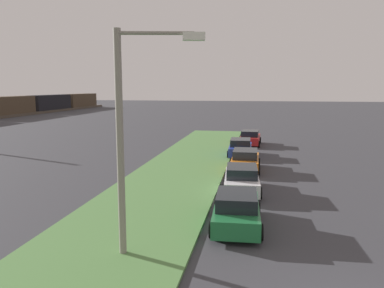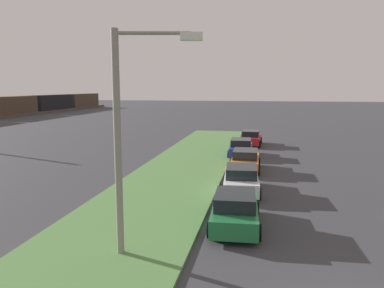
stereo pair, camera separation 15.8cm
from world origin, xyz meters
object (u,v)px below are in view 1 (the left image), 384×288
parked_car_blue (240,148)px  streetlight (131,127)px  parked_car_green (237,210)px  parked_car_red (250,138)px  parked_car_white (242,179)px  parked_car_orange (245,160)px

parked_car_blue → streetlight: bearing=171.2°
parked_car_green → parked_car_red: same height
parked_car_green → parked_car_white: bearing=-1.9°
parked_car_blue → parked_car_red: (6.29, -0.63, 0.00)m
parked_car_blue → streetlight: streetlight is taller
parked_car_orange → parked_car_blue: same height
parked_car_green → parked_car_orange: 10.75m
parked_car_red → parked_car_white: bearing=-177.7°
parked_car_white → streetlight: size_ratio=0.59×
parked_car_orange → parked_car_red: bearing=-0.2°
parked_car_orange → parked_car_green: bearing=-179.7°
parked_car_red → parked_car_blue: bearing=176.6°
parked_car_blue → parked_car_red: same height
parked_car_orange → streetlight: (-14.09, 3.22, 3.67)m
parked_car_green → parked_car_red: bearing=-2.3°
streetlight → parked_car_blue: bearing=-7.7°
parked_car_orange → parked_car_blue: bearing=6.3°
parked_car_red → streetlight: (-25.77, 3.25, 3.67)m
parked_car_green → streetlight: (-3.33, 3.28, 3.67)m
streetlight → parked_car_red: bearing=-7.2°
parked_car_green → parked_car_blue: (16.15, 0.66, 0.00)m
parked_car_orange → streetlight: streetlight is taller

